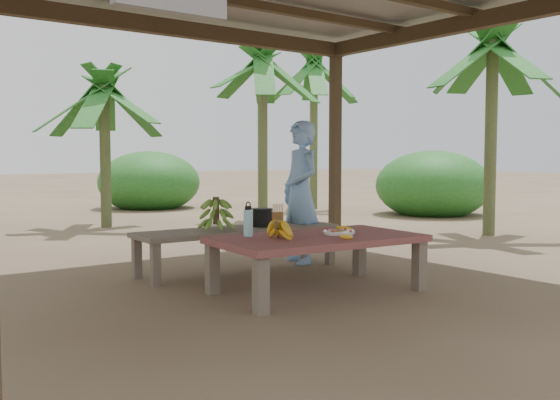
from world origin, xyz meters
TOP-DOWN VIEW (x-y plane):
  - ground at (0.00, 0.00)m, footprint 80.00×80.00m
  - work_table at (0.33, -0.24)m, footprint 1.88×1.14m
  - bench at (0.33, 1.02)m, footprint 2.22×0.69m
  - ripe_banana_bunch at (-0.09, -0.21)m, footprint 0.29×0.25m
  - plate at (0.55, -0.29)m, footprint 0.28×0.28m
  - loose_banana_front at (0.38, -0.58)m, footprint 0.16×0.05m
  - loose_banana_side at (0.77, -0.12)m, footprint 0.15×0.15m
  - water_flask at (-0.16, 0.10)m, footprint 0.08×0.08m
  - green_banana_stalk at (0.06, 1.03)m, footprint 0.32×0.32m
  - cooking_pot at (0.61, 1.00)m, footprint 0.22×0.22m
  - skewer_rack at (0.78, 0.95)m, footprint 0.18×0.09m
  - woman at (1.16, 1.04)m, footprint 0.48×0.64m
  - banana_plant_ne at (3.36, 4.91)m, footprint 1.80×1.80m
  - banana_plant_n at (0.73, 5.77)m, footprint 1.80×1.80m
  - banana_plant_e at (5.00, 1.26)m, footprint 1.80×1.80m
  - banana_plant_far at (5.86, 6.48)m, footprint 1.80×1.80m

SIDE VIEW (x-z plane):
  - ground at x=0.00m, z-range 0.00..0.00m
  - bench at x=0.33m, z-range 0.17..0.62m
  - work_table at x=0.33m, z-range 0.18..0.68m
  - plate at x=0.55m, z-range 0.50..0.54m
  - loose_banana_front at x=0.38m, z-range 0.50..0.54m
  - loose_banana_side at x=0.77m, z-range 0.50..0.54m
  - cooking_pot at x=0.61m, z-range 0.45..0.64m
  - skewer_rack at x=0.78m, z-range 0.45..0.69m
  - ripe_banana_bunch at x=-0.09m, z-range 0.50..0.67m
  - green_banana_stalk at x=0.06m, z-range 0.45..0.80m
  - water_flask at x=-0.16m, z-range 0.48..0.78m
  - woman at x=1.16m, z-range 0.00..1.60m
  - banana_plant_n at x=0.73m, z-range 0.82..3.40m
  - banana_plant_e at x=5.00m, z-range 1.08..4.21m
  - banana_plant_ne at x=3.36m, z-range 1.10..4.28m
  - banana_plant_far at x=5.86m, z-range 1.24..4.73m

